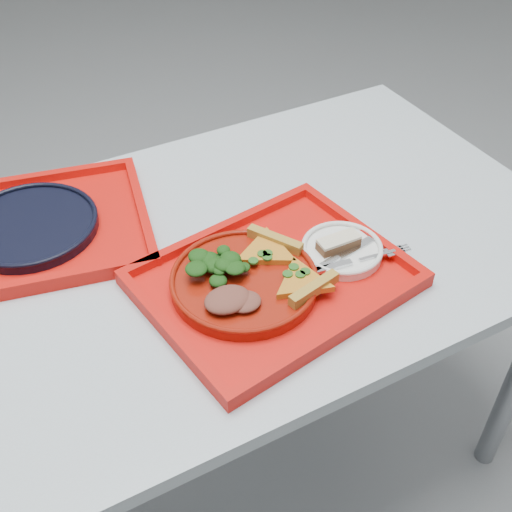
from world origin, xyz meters
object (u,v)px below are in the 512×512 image
(tray_main, at_px, (274,282))
(dessert_bar, at_px, (339,243))
(dinner_plate, at_px, (244,283))
(navy_plate, at_px, (31,227))
(tray_far, at_px, (32,232))

(tray_main, distance_m, dessert_bar, 0.14)
(tray_main, height_order, dinner_plate, dinner_plate)
(tray_main, bearing_deg, navy_plate, 126.17)
(dinner_plate, relative_size, dessert_bar, 3.21)
(tray_far, distance_m, dinner_plate, 0.45)
(dinner_plate, height_order, dessert_bar, dessert_bar)
(tray_main, distance_m, navy_plate, 0.49)
(dessert_bar, bearing_deg, tray_main, -176.19)
(tray_far, relative_size, dessert_bar, 5.55)
(tray_main, relative_size, dessert_bar, 5.55)
(tray_far, distance_m, dessert_bar, 0.60)
(tray_main, xyz_separation_m, dinner_plate, (-0.05, 0.01, 0.02))
(tray_main, relative_size, tray_far, 1.00)
(dinner_plate, bearing_deg, dessert_bar, -0.97)
(tray_main, height_order, dessert_bar, dessert_bar)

